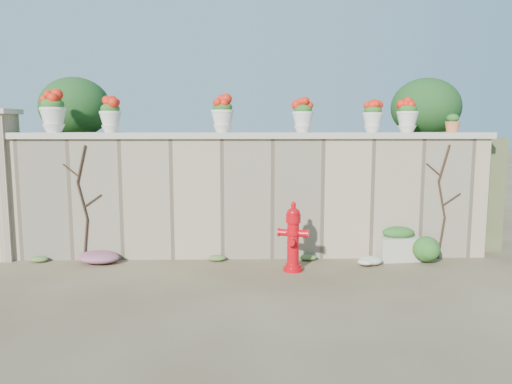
{
  "coord_description": "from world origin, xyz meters",
  "views": [
    {
      "loc": [
        -0.06,
        -6.49,
        2.22
      ],
      "look_at": [
        0.14,
        1.4,
        1.16
      ],
      "focal_mm": 35.0,
      "sensor_mm": 36.0,
      "label": 1
    }
  ],
  "objects_px": {
    "fire_hydrant": "(293,237)",
    "terracotta_pot": "(452,124)",
    "planter_box": "(398,245)",
    "urn_pot_0": "(53,112)"
  },
  "relations": [
    {
      "from": "fire_hydrant",
      "to": "terracotta_pot",
      "type": "xyz_separation_m",
      "value": [
        2.73,
        0.88,
        1.7
      ]
    },
    {
      "from": "planter_box",
      "to": "urn_pot_0",
      "type": "xyz_separation_m",
      "value": [
        -5.65,
        0.3,
        2.16
      ]
    },
    {
      "from": "urn_pot_0",
      "to": "terracotta_pot",
      "type": "bearing_deg",
      "value": 0.0
    },
    {
      "from": "terracotta_pot",
      "to": "urn_pot_0",
      "type": "bearing_deg",
      "value": -180.0
    },
    {
      "from": "fire_hydrant",
      "to": "urn_pot_0",
      "type": "distance_m",
      "value": 4.38
    },
    {
      "from": "urn_pot_0",
      "to": "terracotta_pot",
      "type": "relative_size",
      "value": 2.23
    },
    {
      "from": "urn_pot_0",
      "to": "fire_hydrant",
      "type": "bearing_deg",
      "value": -12.85
    },
    {
      "from": "fire_hydrant",
      "to": "planter_box",
      "type": "bearing_deg",
      "value": 33.97
    },
    {
      "from": "urn_pot_0",
      "to": "planter_box",
      "type": "bearing_deg",
      "value": -3.04
    },
    {
      "from": "fire_hydrant",
      "to": "terracotta_pot",
      "type": "height_order",
      "value": "terracotta_pot"
    }
  ]
}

